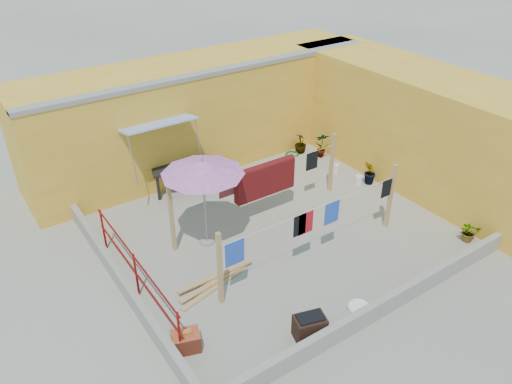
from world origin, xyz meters
TOP-DOWN VIEW (x-y plane):
  - ground at (0.00, 0.00)m, footprint 80.00×80.00m
  - wall_back at (0.50, 4.69)m, footprint 11.00×3.27m
  - wall_right at (5.20, 0.00)m, footprint 2.40×9.00m
  - parapet_front at (0.00, -3.58)m, footprint 8.30×0.16m
  - parapet_left at (-4.08, 0.00)m, footprint 0.16×7.30m
  - red_railing at (-3.85, -0.20)m, footprint 0.05×4.20m
  - clothesline_rig at (0.14, 0.53)m, footprint 5.09×2.35m
  - patio_umbrella at (-1.71, 0.60)m, footprint 2.49×2.49m
  - outdoor_table at (-0.99, 3.20)m, footprint 1.94×1.39m
  - brick_stack at (-3.70, -2.11)m, footprint 0.63×0.54m
  - lumber_pile at (-2.32, -0.83)m, footprint 2.05×0.61m
  - brazier at (-1.58, -3.20)m, footprint 0.69×0.56m
  - white_basin at (-0.24, -3.20)m, footprint 0.47×0.47m
  - water_jug_a at (3.37, 1.51)m, footprint 0.20×0.20m
  - water_jug_b at (3.43, 0.56)m, footprint 0.21×0.21m
  - green_hose at (2.99, 3.20)m, footprint 0.48×0.48m
  - plant_back_a at (0.07, 2.84)m, footprint 0.87×0.79m
  - plant_back_b at (3.33, 3.20)m, footprint 0.45×0.45m
  - plant_right_a at (3.70, 2.57)m, footprint 0.55×0.48m
  - plant_right_b at (3.70, 0.40)m, footprint 0.53×0.54m
  - plant_right_c at (3.70, -3.01)m, footprint 0.63×0.63m

SIDE VIEW (x-z plane):
  - ground at x=0.00m, z-range 0.00..0.00m
  - green_hose at x=2.99m, z-range 0.00..0.07m
  - white_basin at x=-0.24m, z-range 0.00..0.08m
  - lumber_pile at x=-2.32m, z-range 0.00..0.12m
  - water_jug_a at x=3.37m, z-range -0.02..0.30m
  - water_jug_b at x=3.43m, z-range -0.02..0.31m
  - brick_stack at x=-3.70m, z-range -0.03..0.43m
  - parapet_front at x=0.00m, z-range 0.00..0.44m
  - parapet_left at x=-4.08m, z-range 0.00..0.44m
  - brazier at x=-1.58m, z-range -0.01..0.54m
  - plant_right_c at x=3.70m, z-range 0.00..0.53m
  - plant_back_b at x=3.33m, z-range 0.00..0.68m
  - plant_right_b at x=3.70m, z-range 0.00..0.77m
  - plant_back_a at x=0.07m, z-range 0.00..0.82m
  - plant_right_a at x=3.70m, z-range 0.00..0.87m
  - red_railing at x=-3.85m, z-range 0.17..1.27m
  - outdoor_table at x=-0.99m, z-range 0.33..1.15m
  - clothesline_rig at x=0.14m, z-range 0.16..1.96m
  - wall_right at x=5.20m, z-range 0.00..3.20m
  - wall_back at x=0.50m, z-range 0.00..3.21m
  - patio_umbrella at x=-1.71m, z-range 0.93..3.27m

